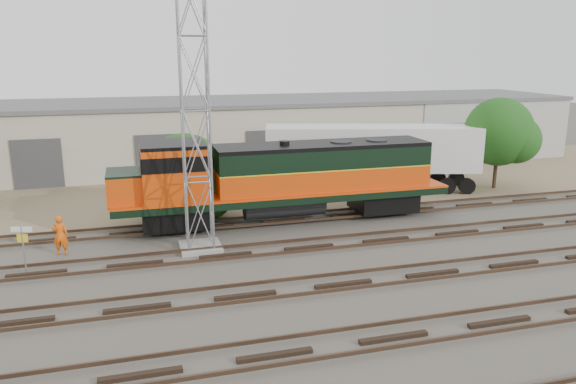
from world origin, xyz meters
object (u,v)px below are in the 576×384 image
object	(u,v)px
semi_trailer	(377,150)
signal_tower	(195,116)
worker	(60,235)
locomotive	(279,178)

from	to	relation	value
semi_trailer	signal_tower	bearing A→B (deg)	-130.72
worker	semi_trailer	size ratio (longest dim) A/B	0.13
locomotive	semi_trailer	world-z (taller)	locomotive
locomotive	semi_trailer	bearing A→B (deg)	33.31
worker	semi_trailer	distance (m)	20.63
signal_tower	semi_trailer	world-z (taller)	signal_tower
locomotive	semi_trailer	distance (m)	9.79
worker	locomotive	bearing A→B (deg)	-160.84
locomotive	signal_tower	xyz separation A→B (m)	(-4.69, -3.14, 3.83)
locomotive	semi_trailer	size ratio (longest dim) A/B	1.28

